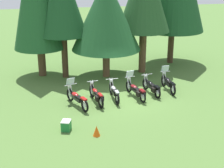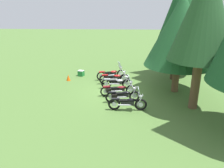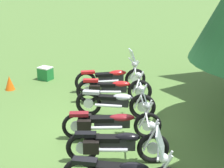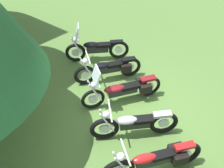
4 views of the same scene
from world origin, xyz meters
name	(u,v)px [view 4 (image 4 of 4)]	position (x,y,z in m)	size (l,w,h in m)	color
ground_plane	(127,116)	(0.00, 0.00, 0.00)	(80.00, 80.00, 0.00)	#4C7033
motorcycle_1	(155,160)	(-1.67, -0.33, 0.44)	(0.72, 2.25, 1.02)	black
motorcycle_2	(134,124)	(-0.65, -0.06, 0.44)	(0.70, 2.18, 1.01)	black
motorcycle_3	(124,89)	(0.59, 0.02, 0.45)	(0.84, 2.32, 1.34)	black
motorcycle_4	(109,68)	(1.60, 0.31, 0.43)	(0.78, 2.13, 0.99)	black
motorcycle_5	(96,48)	(2.72, 0.65, 0.46)	(0.61, 2.18, 1.36)	black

